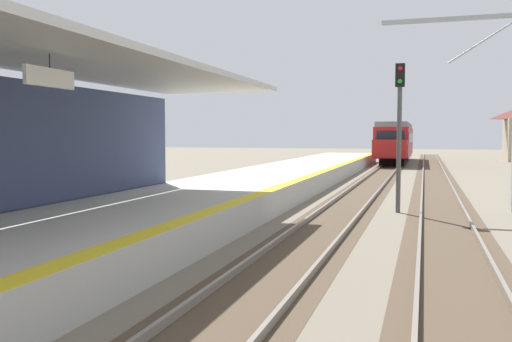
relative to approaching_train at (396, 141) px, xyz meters
name	(u,v)px	position (x,y,z in m)	size (l,w,h in m)	color
station_platform	(192,206)	(-4.40, -39.68, -1.73)	(5.00, 80.00, 0.91)	#B7B5AD
track_pair_nearest_platform	(345,208)	(0.00, -35.68, -2.13)	(2.34, 120.00, 0.16)	#4C3D2D
track_pair_middle	(442,211)	(3.40, -35.68, -2.13)	(2.34, 120.00, 0.16)	#4C3D2D
approaching_train	(396,141)	(0.00, 0.00, 0.00)	(2.93, 19.60, 4.76)	maroon
rail_signal_post	(399,122)	(1.89, -36.07, 1.02)	(0.32, 0.34, 5.20)	#4C4C4C
catenary_pylon_far_side	(510,110)	(5.63, -34.63, 1.43)	(5.00, 0.40, 7.50)	#9EA3A8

